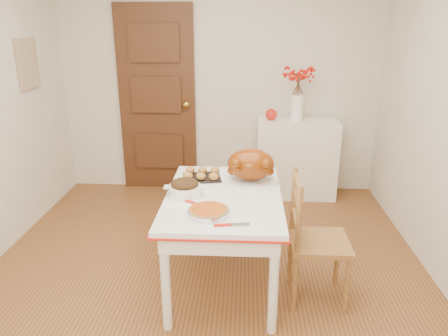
# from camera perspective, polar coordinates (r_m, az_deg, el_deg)

# --- Properties ---
(floor) EXTENTS (3.50, 4.00, 0.00)m
(floor) POSITION_cam_1_polar(r_m,az_deg,el_deg) (3.34, -2.65, -15.24)
(floor) COLOR #5F3514
(floor) RESTS_ON ground
(wall_back) EXTENTS (3.50, 0.00, 2.50)m
(wall_back) POSITION_cam_1_polar(r_m,az_deg,el_deg) (4.79, -0.56, 11.59)
(wall_back) COLOR beige
(wall_back) RESTS_ON ground
(wall_front) EXTENTS (3.50, 0.00, 2.50)m
(wall_front) POSITION_cam_1_polar(r_m,az_deg,el_deg) (1.02, -15.33, -20.56)
(wall_front) COLOR beige
(wall_front) RESTS_ON ground
(door_back) EXTENTS (0.85, 0.06, 2.06)m
(door_back) POSITION_cam_1_polar(r_m,az_deg,el_deg) (4.89, -8.90, 8.91)
(door_back) COLOR #3F1F13
(door_back) RESTS_ON ground
(photo_board) EXTENTS (0.03, 0.35, 0.45)m
(photo_board) POSITION_cam_1_polar(r_m,az_deg,el_deg) (4.44, -24.75, 12.53)
(photo_board) COLOR tan
(photo_board) RESTS_ON ground
(sideboard) EXTENTS (0.86, 0.38, 0.86)m
(sideboard) POSITION_cam_1_polar(r_m,az_deg,el_deg) (4.78, 9.62, 1.24)
(sideboard) COLOR white
(sideboard) RESTS_ON floor
(kitchen_table) EXTENTS (0.83, 1.21, 0.72)m
(kitchen_table) POSITION_cam_1_polar(r_m,az_deg,el_deg) (3.17, -0.05, -9.59)
(kitchen_table) COLOR white
(kitchen_table) RESTS_ON floor
(chair_oak) EXTENTS (0.41, 0.41, 0.92)m
(chair_oak) POSITION_cam_1_polar(r_m,az_deg,el_deg) (3.05, 12.66, -9.28)
(chair_oak) COLOR #9F6B3D
(chair_oak) RESTS_ON floor
(berry_vase) EXTENTS (0.29, 0.29, 0.57)m
(berry_vase) POSITION_cam_1_polar(r_m,az_deg,el_deg) (4.61, 9.83, 9.73)
(berry_vase) COLOR white
(berry_vase) RESTS_ON sideboard
(apple) EXTENTS (0.12, 0.12, 0.12)m
(apple) POSITION_cam_1_polar(r_m,az_deg,el_deg) (4.63, 6.32, 7.14)
(apple) COLOR red
(apple) RESTS_ON sideboard
(turkey_platter) EXTENTS (0.45, 0.38, 0.26)m
(turkey_platter) POSITION_cam_1_polar(r_m,az_deg,el_deg) (3.19, 3.61, 0.26)
(turkey_platter) COLOR #812B06
(turkey_platter) RESTS_ON kitchen_table
(pumpkin_pie) EXTENTS (0.34, 0.34, 0.06)m
(pumpkin_pie) POSITION_cam_1_polar(r_m,az_deg,el_deg) (2.70, -2.07, -5.69)
(pumpkin_pie) COLOR #B0460F
(pumpkin_pie) RESTS_ON kitchen_table
(stuffing_dish) EXTENTS (0.32, 0.27, 0.11)m
(stuffing_dish) POSITION_cam_1_polar(r_m,az_deg,el_deg) (2.99, -5.26, -2.63)
(stuffing_dish) COLOR #432A12
(stuffing_dish) RESTS_ON kitchen_table
(rolls_tray) EXTENTS (0.32, 0.27, 0.07)m
(rolls_tray) POSITION_cam_1_polar(r_m,az_deg,el_deg) (3.29, -2.98, -0.83)
(rolls_tray) COLOR #AA763C
(rolls_tray) RESTS_ON kitchen_table
(pie_server) EXTENTS (0.23, 0.10, 0.01)m
(pie_server) POSITION_cam_1_polar(r_m,az_deg,el_deg) (2.57, 1.07, -7.57)
(pie_server) COLOR silver
(pie_server) RESTS_ON kitchen_table
(carving_knife) EXTENTS (0.23, 0.17, 0.01)m
(carving_knife) POSITION_cam_1_polar(r_m,az_deg,el_deg) (2.84, -3.29, -4.90)
(carving_knife) COLOR silver
(carving_knife) RESTS_ON kitchen_table
(drinking_glass) EXTENTS (0.07, 0.07, 0.11)m
(drinking_glass) POSITION_cam_1_polar(r_m,az_deg,el_deg) (3.44, 1.40, 0.35)
(drinking_glass) COLOR white
(drinking_glass) RESTS_ON kitchen_table
(shaker_pair) EXTENTS (0.10, 0.06, 0.09)m
(shaker_pair) POSITION_cam_1_polar(r_m,az_deg,el_deg) (3.46, 5.32, 0.27)
(shaker_pair) COLOR white
(shaker_pair) RESTS_ON kitchen_table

